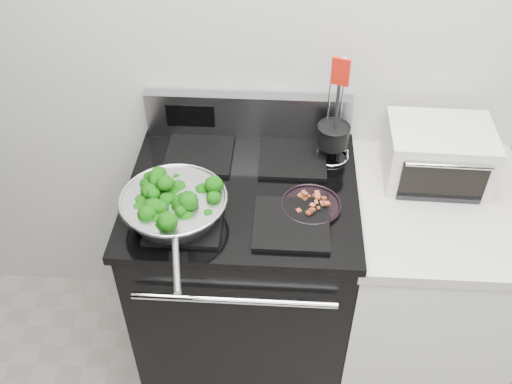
# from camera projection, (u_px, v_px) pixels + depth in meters

# --- Properties ---
(back_wall) EXTENTS (4.00, 0.02, 2.70)m
(back_wall) POSITION_uv_depth(u_px,v_px,m) (337.00, 37.00, 1.92)
(back_wall) COLOR beige
(back_wall) RESTS_ON ground
(gas_range) EXTENTS (0.79, 0.69, 1.13)m
(gas_range) POSITION_uv_depth(u_px,v_px,m) (244.00, 275.00, 2.26)
(gas_range) COLOR black
(gas_range) RESTS_ON floor
(counter) EXTENTS (0.62, 0.68, 0.92)m
(counter) POSITION_uv_depth(u_px,v_px,m) (418.00, 289.00, 2.24)
(counter) COLOR white
(counter) RESTS_ON floor
(skillet) EXTENTS (0.34, 0.54, 0.07)m
(skillet) POSITION_uv_depth(u_px,v_px,m) (174.00, 206.00, 1.80)
(skillet) COLOR silver
(skillet) RESTS_ON gas_range
(broccoli_pile) EXTENTS (0.27, 0.27, 0.09)m
(broccoli_pile) POSITION_uv_depth(u_px,v_px,m) (173.00, 200.00, 1.79)
(broccoli_pile) COLOR black
(broccoli_pile) RESTS_ON skillet
(bacon_plate) EXTENTS (0.20, 0.20, 0.04)m
(bacon_plate) POSITION_uv_depth(u_px,v_px,m) (311.00, 203.00, 1.87)
(bacon_plate) COLOR black
(bacon_plate) RESTS_ON gas_range
(utensil_holder) EXTENTS (0.13, 0.13, 0.41)m
(utensil_holder) POSITION_uv_depth(u_px,v_px,m) (332.00, 141.00, 2.03)
(utensil_holder) COLOR silver
(utensil_holder) RESTS_ON gas_range
(toaster_oven) EXTENTS (0.36, 0.28, 0.20)m
(toaster_oven) POSITION_uv_depth(u_px,v_px,m) (438.00, 154.00, 1.97)
(toaster_oven) COLOR silver
(toaster_oven) RESTS_ON counter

